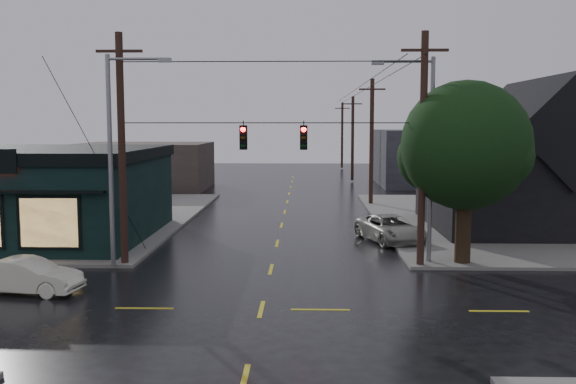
{
  "coord_description": "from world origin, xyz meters",
  "views": [
    {
      "loc": [
        1.5,
        -21.14,
        6.27
      ],
      "look_at": [
        0.76,
        5.08,
        3.46
      ],
      "focal_mm": 40.0,
      "sensor_mm": 36.0,
      "label": 1
    }
  ],
  "objects_px": {
    "corner_tree": "(465,146)",
    "utility_pole_ne": "(420,268)",
    "sedan_cream": "(27,276)",
    "suv_silver": "(390,229)",
    "utility_pole_nw": "(125,266)"
  },
  "relations": [
    {
      "from": "corner_tree",
      "to": "suv_silver",
      "type": "xyz_separation_m",
      "value": [
        -2.44,
        5.65,
        -4.59
      ]
    },
    {
      "from": "utility_pole_nw",
      "to": "utility_pole_ne",
      "type": "distance_m",
      "value": 13.0
    },
    {
      "from": "corner_tree",
      "to": "sedan_cream",
      "type": "distance_m",
      "value": 18.6
    },
    {
      "from": "utility_pole_nw",
      "to": "sedan_cream",
      "type": "height_order",
      "value": "utility_pole_nw"
    },
    {
      "from": "utility_pole_nw",
      "to": "suv_silver",
      "type": "xyz_separation_m",
      "value": [
        12.5,
        6.15,
        0.71
      ]
    },
    {
      "from": "utility_pole_ne",
      "to": "suv_silver",
      "type": "distance_m",
      "value": 6.22
    },
    {
      "from": "suv_silver",
      "to": "sedan_cream",
      "type": "bearing_deg",
      "value": -161.73
    },
    {
      "from": "corner_tree",
      "to": "sedan_cream",
      "type": "height_order",
      "value": "corner_tree"
    },
    {
      "from": "utility_pole_ne",
      "to": "suv_silver",
      "type": "relative_size",
      "value": 1.99
    },
    {
      "from": "utility_pole_ne",
      "to": "utility_pole_nw",
      "type": "bearing_deg",
      "value": 180.0
    },
    {
      "from": "utility_pole_ne",
      "to": "corner_tree",
      "type": "bearing_deg",
      "value": 14.42
    },
    {
      "from": "sedan_cream",
      "to": "suv_silver",
      "type": "distance_m",
      "value": 18.35
    },
    {
      "from": "corner_tree",
      "to": "utility_pole_ne",
      "type": "distance_m",
      "value": 5.66
    },
    {
      "from": "utility_pole_nw",
      "to": "suv_silver",
      "type": "relative_size",
      "value": 1.99
    },
    {
      "from": "corner_tree",
      "to": "utility_pole_ne",
      "type": "xyz_separation_m",
      "value": [
        -1.94,
        -0.5,
        -5.3
      ]
    }
  ]
}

